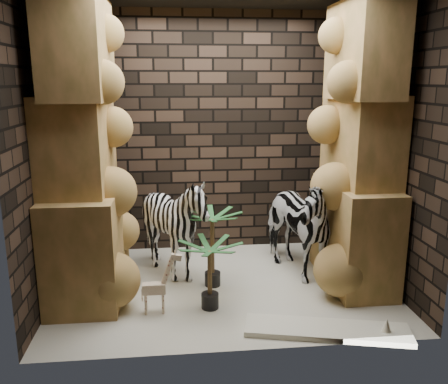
{
  "coord_description": "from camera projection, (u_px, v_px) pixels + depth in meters",
  "views": [
    {
      "loc": [
        -0.5,
        -4.65,
        2.17
      ],
      "look_at": [
        0.02,
        0.15,
        1.01
      ],
      "focal_mm": 37.5,
      "sensor_mm": 36.0,
      "label": 1
    }
  ],
  "objects": [
    {
      "name": "rock_pillar_right",
      "position": [
        360.0,
        146.0,
        4.85
      ],
      "size": [
        0.58,
        1.25,
        3.0
      ],
      "primitive_type": null,
      "color": "tan",
      "rests_on": "floor"
    },
    {
      "name": "surfboard",
      "position": [
        327.0,
        330.0,
        4.12
      ],
      "size": [
        1.48,
        0.68,
        0.05
      ],
      "primitive_type": "cube",
      "rotation": [
        0.0,
        0.0,
        -0.24
      ],
      "color": "white",
      "rests_on": "floor"
    },
    {
      "name": "palm_back",
      "position": [
        210.0,
        275.0,
        4.49
      ],
      "size": [
        0.36,
        0.36,
        0.69
      ],
      "primitive_type": null,
      "color": "#1D4517",
      "rests_on": "floor"
    },
    {
      "name": "wall_right",
      "position": [
        390.0,
        146.0,
        4.88
      ],
      "size": [
        0.0,
        3.0,
        3.0
      ],
      "primitive_type": "plane",
      "rotation": [
        1.57,
        0.0,
        -1.57
      ],
      "color": "black",
      "rests_on": "ground"
    },
    {
      "name": "wall_left",
      "position": [
        44.0,
        151.0,
        4.52
      ],
      "size": [
        0.0,
        3.0,
        3.0
      ],
      "primitive_type": "plane",
      "rotation": [
        1.57,
        0.0,
        1.57
      ],
      "color": "black",
      "rests_on": "ground"
    },
    {
      "name": "wall_front",
      "position": [
        242.0,
        172.0,
        3.5
      ],
      "size": [
        3.5,
        0.0,
        3.5
      ],
      "primitive_type": "plane",
      "rotation": [
        -1.57,
        0.0,
        0.0
      ],
      "color": "black",
      "rests_on": "ground"
    },
    {
      "name": "palm_front",
      "position": [
        212.0,
        248.0,
        4.98
      ],
      "size": [
        0.36,
        0.36,
        0.84
      ],
      "primitive_type": null,
      "color": "#1D4517",
      "rests_on": "floor"
    },
    {
      "name": "rock_pillar_left",
      "position": [
        81.0,
        150.0,
        4.56
      ],
      "size": [
        0.68,
        1.3,
        3.0
      ],
      "primitive_type": null,
      "color": "tan",
      "rests_on": "floor"
    },
    {
      "name": "floor",
      "position": [
        224.0,
        286.0,
        5.05
      ],
      "size": [
        3.5,
        3.5,
        0.0
      ],
      "primitive_type": "plane",
      "color": "beige",
      "rests_on": "ground"
    },
    {
      "name": "zebra_right",
      "position": [
        291.0,
        216.0,
        5.22
      ],
      "size": [
        0.98,
        1.31,
        1.38
      ],
      "primitive_type": "imported",
      "rotation": [
        0.0,
        0.0,
        0.33
      ],
      "color": "white",
      "rests_on": "floor"
    },
    {
      "name": "giraffe_toy",
      "position": [
        154.0,
        282.0,
        4.4
      ],
      "size": [
        0.33,
        0.11,
        0.64
      ],
      "primitive_type": null,
      "rotation": [
        0.0,
        0.0,
        0.01
      ],
      "color": "beige",
      "rests_on": "floor"
    },
    {
      "name": "zebra_left",
      "position": [
        175.0,
        231.0,
        5.17
      ],
      "size": [
        1.23,
        1.39,
        1.08
      ],
      "primitive_type": "imported",
      "rotation": [
        0.0,
        0.0,
        -0.25
      ],
      "color": "white",
      "rests_on": "floor"
    },
    {
      "name": "wall_back",
      "position": [
        213.0,
        134.0,
        5.91
      ],
      "size": [
        3.5,
        0.0,
        3.5
      ],
      "primitive_type": "plane",
      "rotation": [
        1.57,
        0.0,
        0.0
      ],
      "color": "black",
      "rests_on": "ground"
    }
  ]
}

